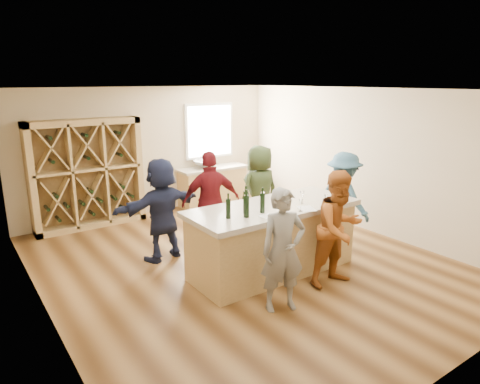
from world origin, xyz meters
TOP-DOWN VIEW (x-y plane):
  - floor at (0.00, 0.00)m, footprint 6.00×7.00m
  - ceiling at (0.00, 0.00)m, footprint 6.00×7.00m
  - wall_back at (0.00, 3.55)m, footprint 6.00×0.10m
  - wall_front at (0.00, -3.55)m, footprint 6.00×0.10m
  - wall_left at (-3.05, 0.00)m, footprint 0.10×7.00m
  - wall_right at (3.05, 0.00)m, footprint 0.10×7.00m
  - window_frame at (1.50, 3.47)m, footprint 1.30×0.06m
  - window_pane at (1.50, 3.44)m, footprint 1.18×0.01m
  - wine_rack at (-1.50, 3.27)m, footprint 2.20×0.45m
  - back_counter_base at (1.40, 3.20)m, footprint 1.60×0.58m
  - back_counter_top at (1.40, 3.20)m, footprint 1.70×0.62m
  - sink at (1.20, 3.20)m, footprint 0.54×0.54m
  - faucet at (1.20, 3.38)m, footprint 0.02×0.02m
  - tasting_counter_base at (0.21, -0.54)m, footprint 2.60×1.00m
  - tasting_counter_top at (0.21, -0.54)m, footprint 2.72×1.12m
  - wine_bottle_a at (-0.70, -0.66)m, footprint 0.07×0.07m
  - wine_bottle_b at (-0.47, -0.76)m, footprint 0.09×0.09m
  - wine_bottle_c at (-0.38, -0.62)m, footprint 0.10×0.10m
  - wine_bottle_d at (-0.15, -0.72)m, footprint 0.09×0.09m
  - wine_glass_a at (-0.10, -0.94)m, footprint 0.09×0.09m
  - wine_glass_b at (0.35, -0.99)m, footprint 0.09×0.09m
  - wine_glass_c at (0.87, -0.99)m, footprint 0.07×0.07m
  - wine_glass_d at (0.64, -0.70)m, footprint 0.08×0.08m
  - wine_glass_e at (1.16, -0.80)m, footprint 0.08×0.08m
  - tasting_menu_a at (-0.19, -0.94)m, footprint 0.24×0.31m
  - tasting_menu_b at (0.51, -0.95)m, footprint 0.32×0.37m
  - tasting_menu_c at (1.11, -0.89)m, footprint 0.25×0.30m
  - person_near_left at (-0.42, -1.50)m, footprint 0.71×0.60m
  - person_near_right at (0.71, -1.42)m, footprint 0.86×0.50m
  - person_server at (2.02, -0.33)m, footprint 0.53×1.11m
  - person_far_mid at (-0.11, 0.79)m, footprint 1.14×0.79m
  - person_far_right at (1.02, 0.86)m, footprint 0.89×0.60m
  - person_far_left at (-0.98, 0.91)m, footprint 1.67×0.80m
  - wine_glass_f at (0.16, -0.34)m, footprint 0.07×0.07m

SIDE VIEW (x-z plane):
  - floor at x=0.00m, z-range -0.10..0.00m
  - back_counter_base at x=1.40m, z-range 0.00..0.86m
  - tasting_counter_base at x=0.21m, z-range 0.00..1.00m
  - person_near_left at x=-0.42m, z-range 0.00..1.64m
  - person_server at x=2.02m, z-range 0.00..1.70m
  - person_near_right at x=0.71m, z-range 0.00..1.72m
  - person_far_left at x=-0.98m, z-range 0.00..1.73m
  - person_far_right at x=1.02m, z-range 0.00..1.76m
  - person_far_mid at x=-0.11m, z-range 0.00..1.77m
  - back_counter_top at x=1.40m, z-range 0.86..0.92m
  - sink at x=1.20m, z-range 0.92..1.11m
  - tasting_counter_top at x=0.21m, z-range 1.00..1.08m
  - faucet at x=1.20m, z-range 0.92..1.22m
  - tasting_menu_a at x=-0.19m, z-range 1.08..1.08m
  - tasting_menu_b at x=0.51m, z-range 1.08..1.08m
  - tasting_menu_c at x=1.11m, z-range 1.08..1.08m
  - wine_rack at x=-1.50m, z-range 0.00..2.20m
  - wine_glass_c at x=0.87m, z-range 1.08..1.25m
  - wine_glass_b at x=0.35m, z-range 1.08..1.25m
  - wine_glass_e at x=1.16m, z-range 1.08..1.26m
  - wine_glass_f at x=0.16m, z-range 1.08..1.26m
  - wine_glass_d at x=0.64m, z-range 1.08..1.28m
  - wine_glass_a at x=-0.10m, z-range 1.08..1.28m
  - wine_bottle_a at x=-0.70m, z-range 1.08..1.36m
  - wine_bottle_d at x=-0.15m, z-range 1.08..1.37m
  - wine_bottle_b at x=-0.47m, z-range 1.08..1.40m
  - wine_bottle_c at x=-0.38m, z-range 1.08..1.41m
  - wall_back at x=0.00m, z-range 0.00..2.80m
  - wall_front at x=0.00m, z-range 0.00..2.80m
  - wall_left at x=-3.05m, z-range 0.00..2.80m
  - wall_right at x=3.05m, z-range 0.00..2.80m
  - window_frame at x=1.50m, z-range 1.10..2.40m
  - window_pane at x=1.50m, z-range 1.16..2.34m
  - ceiling at x=0.00m, z-range 2.80..2.90m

